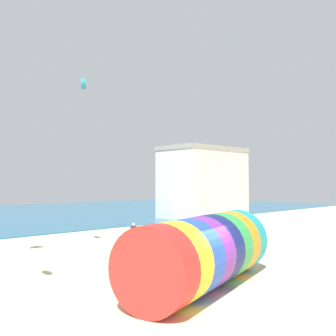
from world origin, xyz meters
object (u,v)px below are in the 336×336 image
Objects in this scene: giant_inflatable_tube at (203,252)px; beach_flag at (255,225)px; kite_cyan_box at (84,84)px; bystander_far_left at (133,235)px; kite_handler at (248,245)px.

giant_inflatable_tube is 5.14m from beach_flag.
kite_cyan_box is 0.52× the size of bystander_far_left.
kite_handler is at bearing 17.03° from giant_inflatable_tube.
bystander_far_left is at bearing -89.68° from kite_cyan_box.
bystander_far_left is 0.68× the size of beach_flag.
beach_flag is at bearing -80.64° from bystander_far_left.
giant_inflatable_tube reaches higher than bystander_far_left.
giant_inflatable_tube is 18.98m from kite_cyan_box.
kite_cyan_box is at bearing 76.80° from giant_inflatable_tube.
kite_cyan_box reaches higher than bystander_far_left.
kite_handler is 2.09× the size of kite_cyan_box.
kite_cyan_box reaches higher than giant_inflatable_tube.
beach_flag is at bearing -84.52° from kite_cyan_box.
bystander_far_left is at bearing 99.36° from beach_flag.
bystander_far_left is (-1.75, 7.51, -0.09)m from kite_handler.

